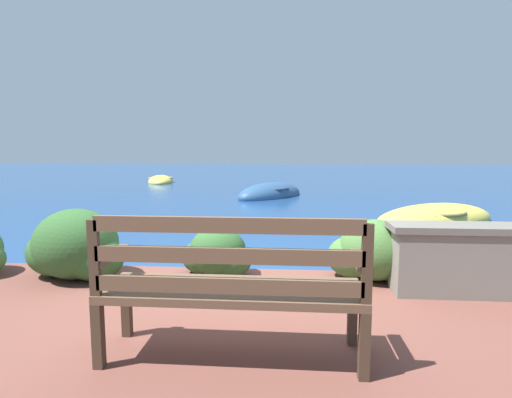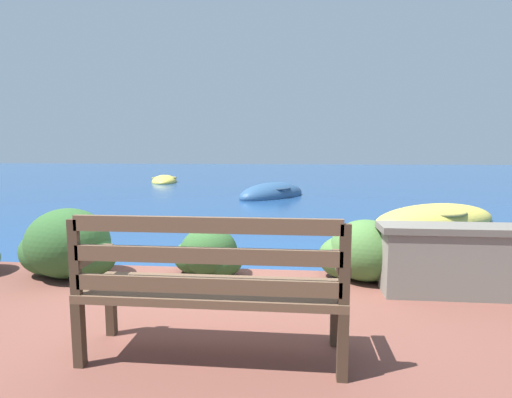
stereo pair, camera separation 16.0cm
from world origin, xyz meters
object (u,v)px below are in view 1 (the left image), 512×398
object	(u,v)px
park_bench	(231,284)
rowboat_far	(161,181)
mooring_buoy	(408,245)
rowboat_mid	(271,195)
rowboat_nearest	(435,220)

from	to	relation	value
park_bench	rowboat_far	distance (m)	17.23
park_bench	mooring_buoy	bearing A→B (deg)	63.29
park_bench	mooring_buoy	distance (m)	4.46
mooring_buoy	rowboat_mid	bearing A→B (deg)	109.58
park_bench	rowboat_nearest	size ratio (longest dim) A/B	0.51
rowboat_mid	rowboat_far	size ratio (longest dim) A/B	1.05
rowboat_far	mooring_buoy	xyz separation A→B (m)	(7.92, -12.41, 0.01)
rowboat_nearest	mooring_buoy	bearing A→B (deg)	34.65
rowboat_far	park_bench	bearing A→B (deg)	-175.44
park_bench	rowboat_nearest	world-z (taller)	park_bench
rowboat_far	rowboat_nearest	bearing A→B (deg)	-152.42
rowboat_mid	mooring_buoy	world-z (taller)	rowboat_mid
rowboat_far	mooring_buoy	world-z (taller)	rowboat_far
park_bench	mooring_buoy	world-z (taller)	park_bench
rowboat_mid	mooring_buoy	distance (m)	7.22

